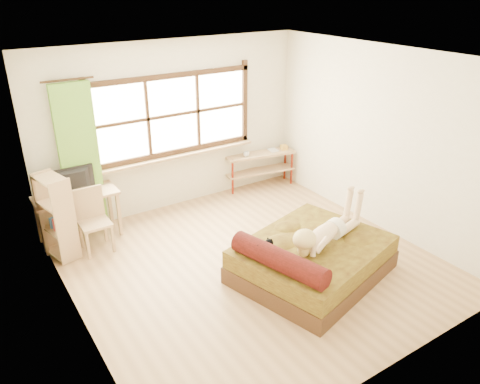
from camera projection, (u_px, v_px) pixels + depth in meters
floor at (253, 264)px, 6.31m from camera, size 4.50×4.50×0.00m
ceiling at (255, 59)px, 5.18m from camera, size 4.50×4.50×0.00m
wall_back at (174, 127)px, 7.46m from camera, size 4.50×0.00×4.50m
wall_front at (402, 254)px, 4.04m from camera, size 4.50×0.00×4.50m
wall_left at (67, 218)px, 4.63m from camera, size 0.00×4.50×4.50m
wall_right at (380, 140)px, 6.87m from camera, size 0.00×4.50×4.50m
window at (174, 118)px, 7.37m from camera, size 2.80×0.16×1.46m
curtain at (80, 160)px, 6.68m from camera, size 0.55×0.10×2.20m
bed at (311, 259)px, 5.96m from camera, size 2.18×1.91×0.71m
woman at (327, 223)px, 5.82m from camera, size 1.35×0.69×0.56m
kitten at (263, 249)px, 5.57m from camera, size 0.30×0.18×0.22m
desk at (76, 200)px, 6.68m from camera, size 1.16×0.54×0.72m
monitor at (72, 181)px, 6.60m from camera, size 0.64×0.09×0.37m
chair at (92, 216)px, 6.50m from camera, size 0.41×0.41×0.90m
pipe_shelf at (261, 162)px, 8.48m from camera, size 1.32×0.54×0.73m
cup at (246, 154)px, 8.24m from camera, size 0.13×0.13×0.09m
book at (269, 151)px, 8.50m from camera, size 0.19×0.24×0.02m
bookshelf at (57, 217)px, 6.26m from camera, size 0.41×0.57×1.18m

